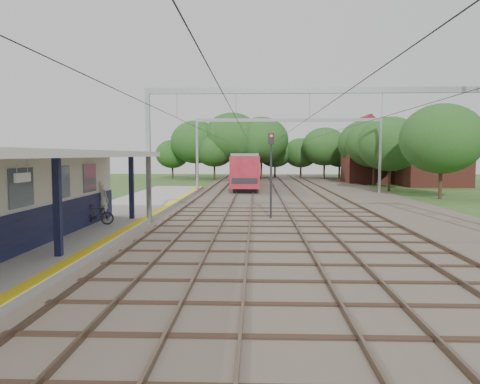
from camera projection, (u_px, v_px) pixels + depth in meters
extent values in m
plane|color=#2D4C1E|center=(229.00, 342.00, 9.08)|extent=(160.00, 160.00, 0.00)
cube|color=#473D33|center=(298.00, 198.00, 38.82)|extent=(18.00, 90.00, 0.10)
cube|color=gray|center=(95.00, 224.00, 23.26)|extent=(5.00, 52.00, 0.35)
cube|color=yellow|center=(140.00, 221.00, 23.17)|extent=(0.45, 52.00, 0.01)
cube|color=#101335|center=(31.00, 229.00, 16.21)|extent=(0.06, 18.00, 1.40)
cube|color=slate|center=(30.00, 186.00, 16.09)|extent=(0.05, 16.00, 1.30)
cube|color=#101335|center=(58.00, 207.00, 15.10)|extent=(0.22, 0.22, 3.20)
cube|color=#101335|center=(131.00, 188.00, 24.07)|extent=(0.22, 0.22, 3.20)
cube|color=white|center=(22.00, 178.00, 13.03)|extent=(0.06, 0.85, 0.26)
cube|color=brown|center=(199.00, 196.00, 39.09)|extent=(0.07, 88.00, 0.15)
cube|color=brown|center=(216.00, 196.00, 39.04)|extent=(0.07, 88.00, 0.15)
cube|color=brown|center=(235.00, 196.00, 38.99)|extent=(0.07, 88.00, 0.15)
cube|color=brown|center=(252.00, 196.00, 38.94)|extent=(0.07, 88.00, 0.15)
cube|color=brown|center=(279.00, 196.00, 38.87)|extent=(0.07, 88.00, 0.15)
cube|color=brown|center=(297.00, 197.00, 38.82)|extent=(0.07, 88.00, 0.15)
cube|color=brown|center=(323.00, 197.00, 38.74)|extent=(0.07, 88.00, 0.15)
cube|color=brown|center=(340.00, 197.00, 38.70)|extent=(0.07, 88.00, 0.15)
cube|color=gray|center=(148.00, 157.00, 23.91)|extent=(0.22, 0.22, 7.00)
cube|color=gray|center=(316.00, 90.00, 23.36)|extent=(17.00, 0.20, 0.30)
cube|color=gray|center=(197.00, 156.00, 43.84)|extent=(0.22, 0.22, 7.00)
cube|color=gray|center=(380.00, 156.00, 43.26)|extent=(0.22, 0.22, 7.00)
cube|color=gray|center=(288.00, 120.00, 43.28)|extent=(17.00, 0.20, 0.30)
cylinder|color=black|center=(208.00, 132.00, 38.65)|extent=(0.02, 88.00, 0.02)
cylinder|color=black|center=(244.00, 132.00, 38.54)|extent=(0.02, 88.00, 0.02)
cylinder|color=black|center=(289.00, 132.00, 38.42)|extent=(0.02, 88.00, 0.02)
cylinder|color=black|center=(333.00, 132.00, 38.30)|extent=(0.02, 88.00, 0.02)
cylinder|color=#382619|center=(186.00, 169.00, 70.07)|extent=(0.28, 0.28, 2.88)
ellipsoid|color=#194017|center=(186.00, 146.00, 69.79)|extent=(6.72, 6.72, 5.76)
cylinder|color=#382619|center=(227.00, 170.00, 71.88)|extent=(0.28, 0.28, 2.52)
ellipsoid|color=#194017|center=(227.00, 150.00, 71.63)|extent=(5.88, 5.88, 5.04)
cylinder|color=#382619|center=(266.00, 169.00, 68.66)|extent=(0.28, 0.28, 3.24)
ellipsoid|color=#194017|center=(266.00, 141.00, 68.34)|extent=(7.56, 7.56, 6.48)
cylinder|color=#382619|center=(306.00, 170.00, 70.47)|extent=(0.28, 0.28, 2.70)
ellipsoid|color=#194017|center=(306.00, 148.00, 70.20)|extent=(6.30, 6.30, 5.40)
cylinder|color=#382619|center=(397.00, 179.00, 46.34)|extent=(0.28, 0.28, 2.52)
ellipsoid|color=#194017|center=(398.00, 148.00, 46.10)|extent=(5.88, 5.88, 5.04)
cylinder|color=#382619|center=(365.00, 171.00, 62.25)|extent=(0.28, 0.28, 2.88)
ellipsoid|color=#194017|center=(365.00, 145.00, 61.97)|extent=(6.72, 6.72, 5.76)
cube|color=brown|center=(433.00, 167.00, 54.01)|extent=(7.00, 6.00, 4.50)
cube|color=maroon|center=(434.00, 139.00, 53.76)|extent=(4.99, 6.12, 4.99)
cube|color=brown|center=(376.00, 164.00, 60.14)|extent=(8.00, 6.00, 5.00)
cube|color=maroon|center=(377.00, 137.00, 59.87)|extent=(5.52, 6.12, 5.52)
imported|color=beige|center=(102.00, 201.00, 23.49)|extent=(0.85, 0.71, 1.97)
imported|color=black|center=(97.00, 215.00, 21.94)|extent=(1.62, 0.65, 0.95)
cube|color=black|center=(246.00, 186.00, 50.48)|extent=(2.19, 15.64, 0.44)
cube|color=maroon|center=(247.00, 170.00, 50.34)|extent=(2.74, 17.00, 2.95)
cube|color=black|center=(247.00, 167.00, 50.32)|extent=(2.78, 15.64, 0.85)
cube|color=slate|center=(247.00, 155.00, 50.22)|extent=(2.52, 17.00, 0.28)
cube|color=black|center=(249.00, 178.00, 68.01)|extent=(2.19, 15.64, 0.44)
cube|color=maroon|center=(249.00, 166.00, 67.87)|extent=(2.74, 17.00, 2.95)
cube|color=black|center=(249.00, 164.00, 67.85)|extent=(2.78, 15.64, 0.85)
cube|color=slate|center=(249.00, 155.00, 67.75)|extent=(2.52, 17.00, 0.28)
cylinder|color=black|center=(271.00, 180.00, 25.96)|extent=(0.13, 0.13, 4.42)
cube|color=black|center=(271.00, 139.00, 25.78)|extent=(0.34, 0.22, 0.61)
sphere|color=red|center=(271.00, 136.00, 25.66)|extent=(0.15, 0.15, 0.15)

